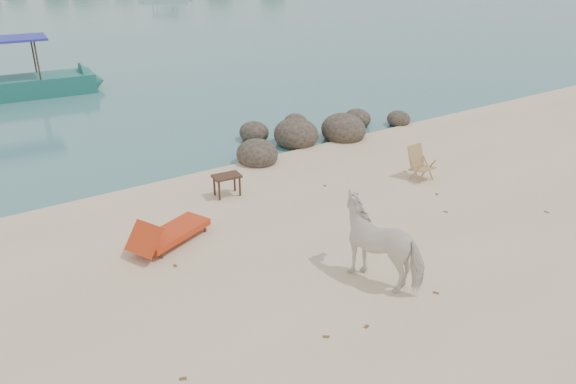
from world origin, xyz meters
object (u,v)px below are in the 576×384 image
boulders (311,134)px  deck_chair (423,165)px  cow (384,243)px  lounge_chair (173,230)px  side_table (227,187)px

boulders → deck_chair: bearing=-82.2°
cow → lounge_chair: cow is taller
side_table → lounge_chair: (-1.83, -1.29, 0.03)m
cow → side_table: bearing=-102.4°
side_table → deck_chair: bearing=-16.7°
deck_chair → side_table: bearing=154.2°
boulders → deck_chair: size_ratio=7.78×
cow → lounge_chair: size_ratio=0.89×
lounge_chair → deck_chair: size_ratio=2.29×
lounge_chair → deck_chair: deck_chair is taller
side_table → lounge_chair: bearing=-139.6°
boulders → cow: cow is taller
boulders → side_table: size_ratio=10.22×
lounge_chair → deck_chair: 6.20m
cow → side_table: 4.49m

